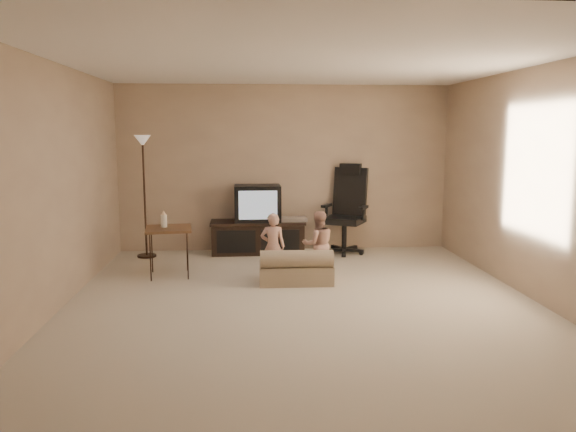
# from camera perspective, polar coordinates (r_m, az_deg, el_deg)

# --- Properties ---
(floor) EXTENTS (5.50, 5.50, 0.00)m
(floor) POSITION_cam_1_polar(r_m,az_deg,el_deg) (6.08, 1.46, -8.70)
(floor) COLOR beige
(floor) RESTS_ON ground
(room_shell) EXTENTS (5.50, 5.50, 5.50)m
(room_shell) POSITION_cam_1_polar(r_m,az_deg,el_deg) (5.81, 1.51, 5.75)
(room_shell) COLOR white
(room_shell) RESTS_ON floor
(tv_stand) EXTENTS (1.43, 0.54, 1.02)m
(tv_stand) POSITION_cam_1_polar(r_m,az_deg,el_deg) (8.38, -3.05, -0.92)
(tv_stand) COLOR black
(tv_stand) RESTS_ON floor
(office_chair) EXTENTS (0.83, 0.84, 1.33)m
(office_chair) POSITION_cam_1_polar(r_m,az_deg,el_deg) (8.44, 5.93, -0.51)
(office_chair) COLOR black
(office_chair) RESTS_ON floor
(side_table) EXTENTS (0.62, 0.62, 0.83)m
(side_table) POSITION_cam_1_polar(r_m,az_deg,el_deg) (7.17, -12.08, -1.31)
(side_table) COLOR brown
(side_table) RESTS_ON floor
(floor_lamp) EXTENTS (0.27, 0.27, 1.75)m
(floor_lamp) POSITION_cam_1_polar(r_m,az_deg,el_deg) (8.26, -14.46, 4.67)
(floor_lamp) COLOR black
(floor_lamp) RESTS_ON floor
(child_sofa) EXTENTS (0.89, 0.52, 0.43)m
(child_sofa) POSITION_cam_1_polar(r_m,az_deg,el_deg) (6.74, 0.83, -5.43)
(child_sofa) COLOR gray
(child_sofa) RESTS_ON floor
(toddler_left) EXTENTS (0.31, 0.23, 0.83)m
(toddler_left) POSITION_cam_1_polar(r_m,az_deg,el_deg) (6.85, -1.56, -3.13)
(toddler_left) COLOR tan
(toddler_left) RESTS_ON floor
(toddler_right) EXTENTS (0.43, 0.26, 0.83)m
(toddler_right) POSITION_cam_1_polar(r_m,az_deg,el_deg) (6.98, 3.09, -2.90)
(toddler_right) COLOR tan
(toddler_right) RESTS_ON floor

